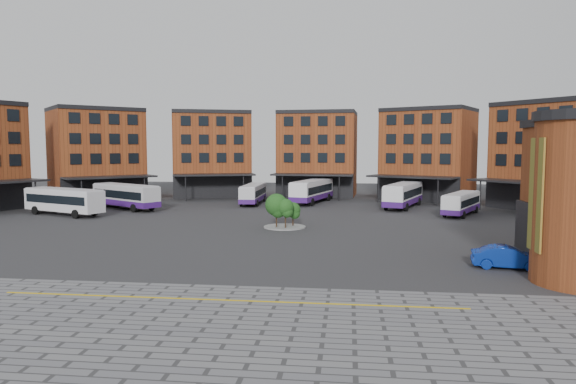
# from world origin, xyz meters

# --- Properties ---
(ground) EXTENTS (160.00, 160.00, 0.00)m
(ground) POSITION_xyz_m (0.00, 0.00, 0.00)
(ground) COLOR #28282B
(ground) RESTS_ON ground
(paving_zone) EXTENTS (50.00, 22.00, 0.02)m
(paving_zone) POSITION_xyz_m (2.00, -22.00, 0.01)
(paving_zone) COLOR slate
(paving_zone) RESTS_ON ground
(yellow_line) EXTENTS (26.00, 0.15, 0.02)m
(yellow_line) POSITION_xyz_m (2.00, -14.00, 0.03)
(yellow_line) COLOR gold
(yellow_line) RESTS_ON paving_zone
(main_building) EXTENTS (94.14, 42.48, 14.60)m
(main_building) POSITION_xyz_m (-4.77, 38.25, 7.23)
(main_building) COLOR brown
(main_building) RESTS_ON ground
(tree_island) EXTENTS (4.40, 4.40, 3.62)m
(tree_island) POSITION_xyz_m (1.81, 11.54, 2.01)
(tree_island) COLOR gray
(tree_island) RESTS_ON ground
(bus_a) EXTENTS (11.87, 6.93, 3.32)m
(bus_a) POSITION_xyz_m (-26.40, 18.43, 1.97)
(bus_a) COLOR silver
(bus_a) RESTS_ON ground
(bus_b) EXTENTS (11.59, 8.77, 3.38)m
(bus_b) POSITION_xyz_m (-21.50, 25.36, 1.83)
(bus_b) COLOR silver
(bus_b) RESTS_ON ground
(bus_c) EXTENTS (2.66, 10.29, 2.89)m
(bus_c) POSITION_xyz_m (-5.45, 33.74, 1.57)
(bus_c) COLOR silver
(bus_c) RESTS_ON ground
(bus_d) EXTENTS (5.94, 12.58, 3.46)m
(bus_d) POSITION_xyz_m (3.17, 36.17, 1.87)
(bus_d) COLOR white
(bus_d) RESTS_ON ground
(bus_e) EXTENTS (6.64, 12.32, 3.41)m
(bus_e) POSITION_xyz_m (16.24, 31.46, 1.85)
(bus_e) COLOR white
(bus_e) RESTS_ON ground
(bus_f) EXTENTS (6.39, 9.84, 2.77)m
(bus_f) POSITION_xyz_m (22.57, 24.37, 1.50)
(bus_f) COLOR white
(bus_f) RESTS_ON ground
(blue_car) EXTENTS (4.97, 2.32, 1.57)m
(blue_car) POSITION_xyz_m (19.66, -4.34, 0.79)
(blue_car) COLOR #0B2A93
(blue_car) RESTS_ON ground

